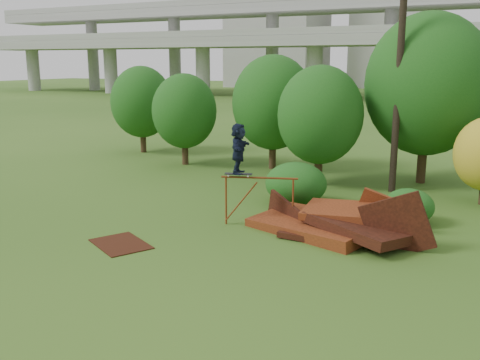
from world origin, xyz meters
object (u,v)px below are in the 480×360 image
at_px(flat_plate, 121,244).
at_px(utility_pole, 400,58).
at_px(scrap_pile, 335,223).
at_px(skater, 238,149).

bearing_deg(flat_plate, utility_pole, 60.21).
relative_size(scrap_pile, flat_plate, 3.25).
height_order(scrap_pile, utility_pole, utility_pole).
bearing_deg(scrap_pile, utility_pole, 85.51).
distance_m(scrap_pile, skater, 3.83).
bearing_deg(scrap_pile, flat_plate, -145.07).
height_order(flat_plate, utility_pole, utility_pole).
bearing_deg(utility_pole, skater, -117.69).
distance_m(skater, flat_plate, 4.71).
xyz_separation_m(flat_plate, utility_pole, (5.85, 10.22, 5.36)).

